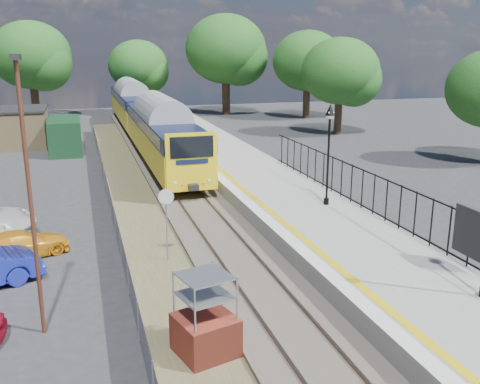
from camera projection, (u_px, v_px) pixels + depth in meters
name	position (u px, v px, depth m)	size (l,w,h in m)	color
ground	(259.00, 291.00, 17.91)	(120.00, 120.00, 0.00)	#2D2D30
track_bed	(188.00, 209.00, 26.70)	(5.90, 80.00, 0.29)	#473F38
platform	(288.00, 204.00, 26.36)	(5.00, 70.00, 0.90)	gray
platform_edge	(248.00, 198.00, 25.66)	(0.90, 70.00, 0.01)	silver
victorian_lamp_north	(329.00, 131.00, 23.81)	(0.44, 0.44, 4.60)	black
palisade_fence	(397.00, 205.00, 21.32)	(0.12, 26.00, 2.00)	black
wire_fence	(108.00, 193.00, 27.68)	(0.06, 52.00, 1.20)	#999EA3
outbuilding	(9.00, 129.00, 43.33)	(10.80, 10.10, 3.12)	tan
tree_line	(143.00, 61.00, 55.41)	(56.80, 43.80, 11.88)	#332319
train	(143.00, 114.00, 46.14)	(2.82, 40.83, 3.51)	yellow
brick_plinth	(205.00, 317.00, 13.92)	(1.77, 1.77, 2.32)	maroon
speed_sign	(166.00, 213.00, 19.87)	(0.57, 0.17, 2.87)	#999EA3
carpark_lamp	(29.00, 185.00, 14.18)	(0.25, 0.50, 7.74)	#532B1B
car_yellow	(21.00, 245.00, 20.65)	(1.49, 3.68, 1.07)	orange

